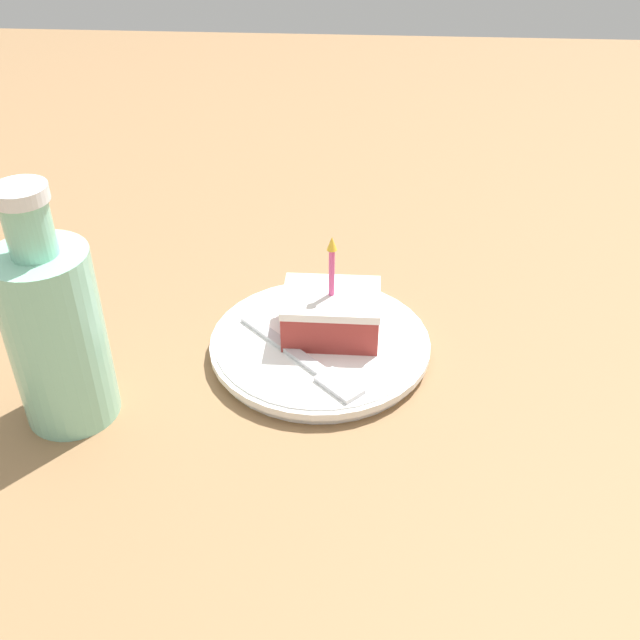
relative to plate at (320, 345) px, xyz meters
name	(u,v)px	position (x,y,z in m)	size (l,w,h in m)	color
ground_plane	(320,372)	(-0.01, 0.00, -0.03)	(2.40, 2.40, 0.04)	olive
plate	(320,345)	(0.00, 0.00, 0.00)	(0.22, 0.22, 0.02)	white
cake_slice	(331,313)	(0.01, -0.01, 0.03)	(0.07, 0.10, 0.11)	#99332D
fork	(306,361)	(-0.04, 0.01, 0.01)	(0.13, 0.13, 0.00)	silver
bottle	(55,330)	(-0.10, 0.22, 0.08)	(0.08, 0.08, 0.22)	#8CD1B2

